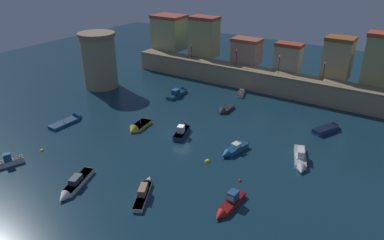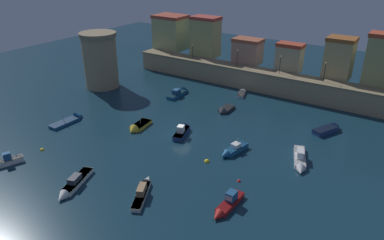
# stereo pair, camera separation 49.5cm
# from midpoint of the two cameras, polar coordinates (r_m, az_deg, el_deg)

# --- Properties ---
(ground_plane) EXTENTS (143.61, 143.61, 0.00)m
(ground_plane) POSITION_cam_midpoint_polar(r_m,az_deg,el_deg) (57.75, -1.85, -2.32)
(ground_plane) COLOR #112D3D
(quay_wall) EXTENTS (56.60, 4.16, 4.20)m
(quay_wall) POSITION_cam_midpoint_polar(r_m,az_deg,el_deg) (77.89, 9.14, 6.40)
(quay_wall) COLOR #9E8966
(quay_wall) RESTS_ON ground
(old_town_backdrop) EXTENTS (56.96, 5.90, 9.43)m
(old_town_backdrop) POSITION_cam_midpoint_polar(r_m,az_deg,el_deg) (80.61, 9.48, 11.40)
(old_town_backdrop) COLOR tan
(old_town_backdrop) RESTS_ON ground
(fortress_tower) EXTENTS (7.44, 7.44, 11.39)m
(fortress_tower) POSITION_cam_midpoint_polar(r_m,az_deg,el_deg) (79.06, -14.39, 8.98)
(fortress_tower) COLOR #9E8966
(fortress_tower) RESTS_ON ground
(quay_lamp_0) EXTENTS (0.32, 0.32, 3.10)m
(quay_lamp_0) POSITION_cam_midpoint_polar(r_m,az_deg,el_deg) (83.70, -0.24, 10.99)
(quay_lamp_0) COLOR black
(quay_lamp_0) RESTS_ON quay_wall
(quay_lamp_1) EXTENTS (0.32, 0.32, 3.45)m
(quay_lamp_1) POSITION_cam_midpoint_polar(r_m,az_deg,el_deg) (78.24, 6.72, 9.98)
(quay_lamp_1) COLOR black
(quay_lamp_1) RESTS_ON quay_wall
(quay_lamp_2) EXTENTS (0.32, 0.32, 3.59)m
(quay_lamp_2) POSITION_cam_midpoint_polar(r_m,az_deg,el_deg) (74.68, 13.20, 8.84)
(quay_lamp_2) COLOR black
(quay_lamp_2) RESTS_ON quay_wall
(quay_lamp_3) EXTENTS (0.32, 0.32, 3.61)m
(quay_lamp_3) POSITION_cam_midpoint_polar(r_m,az_deg,el_deg) (72.33, 19.63, 7.54)
(quay_lamp_3) COLOR black
(quay_lamp_3) RESTS_ON quay_wall
(moored_boat_0) EXTENTS (3.62, 7.14, 1.66)m
(moored_boat_0) POSITION_cam_midpoint_polar(r_m,az_deg,el_deg) (47.60, -18.15, -9.64)
(moored_boat_0) COLOR white
(moored_boat_0) RESTS_ON ground
(moored_boat_1) EXTENTS (2.41, 4.39, 1.18)m
(moored_boat_1) POSITION_cam_midpoint_polar(r_m,az_deg,el_deg) (74.75, 7.45, 4.23)
(moored_boat_1) COLOR white
(moored_boat_1) RESTS_ON ground
(moored_boat_2) EXTENTS (3.85, 5.72, 1.56)m
(moored_boat_2) POSITION_cam_midpoint_polar(r_m,az_deg,el_deg) (62.72, 20.23, -1.23)
(moored_boat_2) COLOR navy
(moored_boat_2) RESTS_ON ground
(moored_boat_3) EXTENTS (4.13, 6.66, 1.61)m
(moored_boat_3) POSITION_cam_midpoint_polar(r_m,az_deg,el_deg) (44.86, -7.73, -10.78)
(moored_boat_3) COLOR silver
(moored_boat_3) RESTS_ON ground
(moored_boat_4) EXTENTS (3.10, 5.93, 2.10)m
(moored_boat_4) POSITION_cam_midpoint_polar(r_m,az_deg,el_deg) (58.04, -1.66, -1.63)
(moored_boat_4) COLOR navy
(moored_boat_4) RESTS_ON ground
(moored_boat_5) EXTENTS (2.62, 4.69, 1.87)m
(moored_boat_5) POSITION_cam_midpoint_polar(r_m,az_deg,el_deg) (55.64, -27.28, -5.89)
(moored_boat_5) COLOR white
(moored_boat_5) RESTS_ON ground
(moored_boat_6) EXTENTS (1.37, 5.88, 1.96)m
(moored_boat_6) POSITION_cam_midpoint_polar(r_m,az_deg,el_deg) (42.40, 5.37, -12.94)
(moored_boat_6) COLOR red
(moored_boat_6) RESTS_ON ground
(moored_boat_7) EXTENTS (1.96, 6.46, 2.63)m
(moored_boat_7) POSITION_cam_midpoint_polar(r_m,az_deg,el_deg) (65.46, -18.46, -0.01)
(moored_boat_7) COLOR #195689
(moored_boat_7) RESTS_ON ground
(moored_boat_8) EXTENTS (3.84, 7.25, 1.95)m
(moored_boat_8) POSITION_cam_midpoint_polar(r_m,az_deg,el_deg) (52.44, 16.20, -5.87)
(moored_boat_8) COLOR white
(moored_boat_8) RESTS_ON ground
(moored_boat_9) EXTENTS (1.87, 6.65, 1.92)m
(moored_boat_9) POSITION_cam_midpoint_polar(r_m,az_deg,el_deg) (73.81, -2.23, 4.28)
(moored_boat_9) COLOR #195689
(moored_boat_9) RESTS_ON ground
(moored_boat_10) EXTENTS (1.93, 4.31, 1.67)m
(moored_boat_10) POSITION_cam_midpoint_polar(r_m,az_deg,el_deg) (66.13, 4.79, 1.54)
(moored_boat_10) COLOR #333338
(moored_boat_10) RESTS_ON ground
(moored_boat_11) EXTENTS (2.57, 5.26, 3.22)m
(moored_boat_11) POSITION_cam_midpoint_polar(r_m,az_deg,el_deg) (60.12, -8.71, -1.16)
(moored_boat_11) COLOR gold
(moored_boat_11) RESTS_ON ground
(moored_boat_12) EXTENTS (2.34, 5.49, 2.32)m
(moored_boat_12) POSITION_cam_midpoint_polar(r_m,az_deg,el_deg) (52.91, 6.16, -4.64)
(moored_boat_12) COLOR #195689
(moored_boat_12) RESTS_ON ground
(mooring_buoy_0) EXTENTS (0.46, 0.46, 0.46)m
(mooring_buoy_0) POSITION_cam_midpoint_polar(r_m,az_deg,el_deg) (47.15, 7.14, -9.38)
(mooring_buoy_0) COLOR red
(mooring_buoy_0) RESTS_ON ground
(mooring_buoy_1) EXTENTS (0.58, 0.58, 0.58)m
(mooring_buoy_1) POSITION_cam_midpoint_polar(r_m,az_deg,el_deg) (57.66, -22.47, -4.43)
(mooring_buoy_1) COLOR yellow
(mooring_buoy_1) RESTS_ON ground
(mooring_buoy_2) EXTENTS (0.72, 0.72, 0.72)m
(mooring_buoy_2) POSITION_cam_midpoint_polar(r_m,az_deg,el_deg) (50.75, 2.14, -6.47)
(mooring_buoy_2) COLOR yellow
(mooring_buoy_2) RESTS_ON ground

